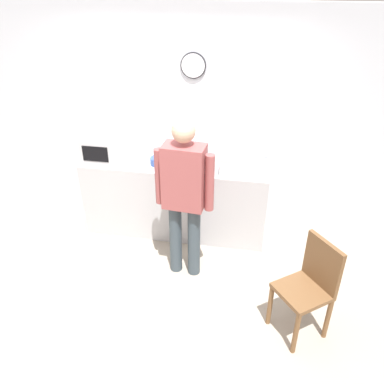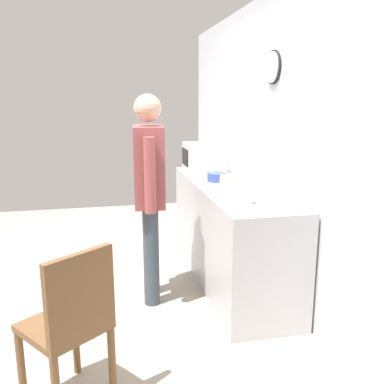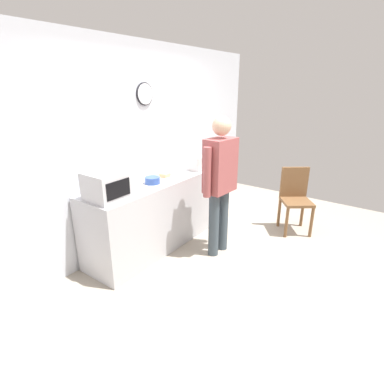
{
  "view_description": "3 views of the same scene",
  "coord_description": "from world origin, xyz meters",
  "views": [
    {
      "loc": [
        0.93,
        -2.8,
        2.92
      ],
      "look_at": [
        0.27,
        0.79,
        0.8
      ],
      "focal_mm": 36.9,
      "sensor_mm": 36.0,
      "label": 1
    },
    {
      "loc": [
        3.58,
        0.09,
        1.69
      ],
      "look_at": [
        0.17,
        0.83,
        0.91
      ],
      "focal_mm": 38.81,
      "sensor_mm": 36.0,
      "label": 2
    },
    {
      "loc": [
        -2.75,
        -1.32,
        2.06
      ],
      "look_at": [
        0.16,
        0.79,
        0.78
      ],
      "focal_mm": 28.15,
      "sensor_mm": 36.0,
      "label": 3
    }
  ],
  "objects": [
    {
      "name": "sandwich_plate",
      "position": [
        0.08,
        1.17,
        0.94
      ],
      "size": [
        0.23,
        0.23,
        0.07
      ],
      "color": "white",
      "rests_on": "kitchen_counter"
    },
    {
      "name": "ground_plane",
      "position": [
        0.0,
        0.0,
        0.0
      ],
      "size": [
        6.0,
        6.0,
        0.0
      ],
      "primitive_type": "plane",
      "color": "#9E9384"
    },
    {
      "name": "microwave",
      "position": [
        -0.8,
        1.16,
        1.07
      ],
      "size": [
        0.5,
        0.39,
        0.3
      ],
      "color": "silver",
      "rests_on": "kitchen_counter"
    },
    {
      "name": "spoon_utensil",
      "position": [
        0.7,
        1.35,
        0.92
      ],
      "size": [
        0.11,
        0.15,
        0.01
      ],
      "primitive_type": "cube",
      "rotation": [
        0.0,
        0.0,
        0.98
      ],
      "color": "silver",
      "rests_on": "kitchen_counter"
    },
    {
      "name": "person_standing",
      "position": [
        0.26,
        0.45,
        1.01
      ],
      "size": [
        0.59,
        0.27,
        1.73
      ],
      "color": "#39454E",
      "rests_on": "ground_plane"
    },
    {
      "name": "back_wall",
      "position": [
        0.0,
        1.6,
        1.3
      ],
      "size": [
        5.4,
        0.13,
        2.6
      ],
      "color": "silver",
      "rests_on": "ground_plane"
    },
    {
      "name": "kitchen_counter",
      "position": [
        0.0,
        1.22,
        0.46
      ],
      "size": [
        2.16,
        0.62,
        0.92
      ],
      "primitive_type": "cube",
      "color": "#B7B7BC",
      "rests_on": "ground_plane"
    },
    {
      "name": "toaster",
      "position": [
        0.65,
        1.06,
        1.02
      ],
      "size": [
        0.22,
        0.18,
        0.2
      ],
      "primitive_type": "cube",
      "color": "silver",
      "rests_on": "kitchen_counter"
    },
    {
      "name": "salad_bowl",
      "position": [
        -0.18,
        1.15,
        0.96
      ],
      "size": [
        0.19,
        0.19,
        0.08
      ],
      "primitive_type": "cylinder",
      "color": "#33519E",
      "rests_on": "kitchen_counter"
    },
    {
      "name": "wooden_chair",
      "position": [
        1.47,
        -0.12,
        0.52
      ],
      "size": [
        0.56,
        0.56,
        0.94
      ],
      "color": "brown",
      "rests_on": "ground_plane"
    },
    {
      "name": "fork_utensil",
      "position": [
        0.35,
        1.07,
        0.92
      ],
      "size": [
        0.17,
        0.06,
        0.01
      ],
      "primitive_type": "cube",
      "rotation": [
        0.0,
        0.0,
        2.9
      ],
      "color": "silver",
      "rests_on": "kitchen_counter"
    }
  ]
}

